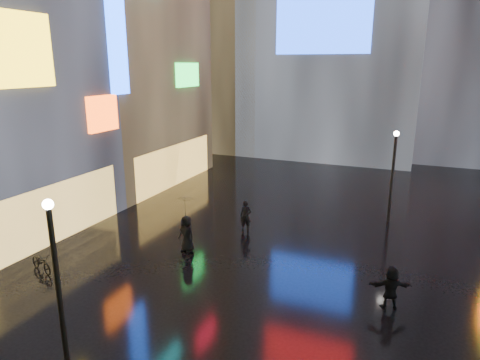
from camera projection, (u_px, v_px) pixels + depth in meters
The scene contains 10 objects.
ground at pixel (299, 235), 22.48m from camera, with size 140.00×140.00×0.00m, color black.
building_left_far at pixel (112, 31), 30.91m from camera, with size 10.28×12.00×22.00m.
tower_flank_left at pixel (228, 20), 43.87m from camera, with size 10.00×10.00×26.00m, color black.
lamp_near at pixel (57, 276), 12.00m from camera, with size 0.30×0.30×5.20m.
lamp_far at pixel (393, 171), 23.65m from camera, with size 0.30×0.30×5.20m.
pedestrian_4 at pixel (187, 234), 20.32m from camera, with size 0.87×0.56×1.77m, color black.
pedestrian_5 at pixel (391, 288), 15.53m from camera, with size 1.53×0.49×1.65m, color black.
pedestrian_6 at pixel (246, 216), 22.82m from camera, with size 0.61×0.40×1.67m, color black.
umbrella_2 at pixel (186, 206), 19.96m from camera, with size 1.05×1.07×0.96m, color black.
bicycle at pixel (41, 262), 18.43m from camera, with size 0.56×1.62×0.85m, color black.
Camera 1 is at (5.26, -0.50, 8.69)m, focal length 32.00 mm.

